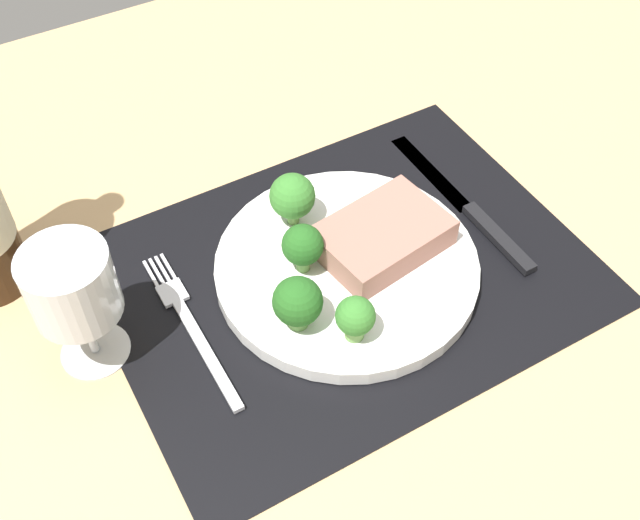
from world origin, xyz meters
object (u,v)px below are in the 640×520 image
Objects in this scene: plate at (347,267)px; steak at (382,236)px; knife at (471,210)px; fork at (191,326)px; wine_glass at (73,291)px.

plate is 4.49cm from steak.
steak is 0.52× the size of knife.
plate is 15.26cm from knife.
fork is 0.83× the size of knife.
steak is at bearing -175.52° from knife.
wine_glass is (-23.84, 3.46, 7.54)cm from plate.
fork is at bearing 175.99° from steak.
wine_glass is (-8.33, 2.04, 8.09)cm from fork.
steak is 19.62cm from fork.
knife is at bearing -0.07° from fork.
knife is at bearing 2.36° from steak.
steak reaches higher than plate.
wine_glass reaches higher than plate.
plate is at bearing -8.25° from wine_glass.
knife reaches higher than fork.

